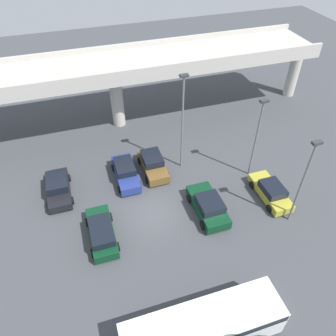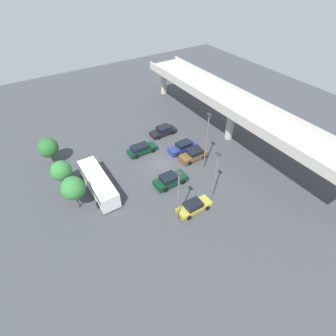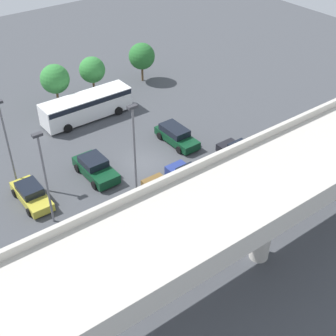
{
  "view_description": "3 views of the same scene",
  "coord_description": "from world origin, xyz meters",
  "px_view_note": "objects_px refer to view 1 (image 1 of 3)",
  "views": [
    {
      "loc": [
        -4.17,
        -16.61,
        20.27
      ],
      "look_at": [
        2.42,
        3.86,
        1.12
      ],
      "focal_mm": 35.0,
      "sensor_mm": 36.0,
      "label": 1
    },
    {
      "loc": [
        26.45,
        -15.47,
        25.78
      ],
      "look_at": [
        1.97,
        0.07,
        0.78
      ],
      "focal_mm": 28.0,
      "sensor_mm": 36.0,
      "label": 2
    },
    {
      "loc": [
        18.22,
        27.68,
        23.57
      ],
      "look_at": [
        -0.04,
        3.38,
        1.43
      ],
      "focal_mm": 50.0,
      "sensor_mm": 36.0,
      "label": 3
    }
  ],
  "objects_px": {
    "parked_car_3": "(153,164)",
    "lamp_post_mid_lot": "(183,118)",
    "parked_car_1": "(102,232)",
    "shuttle_bus": "(203,327)",
    "parked_car_2": "(125,172)",
    "lamp_post_near_aisle": "(257,133)",
    "lamp_post_by_overpass": "(304,178)",
    "parked_car_5": "(271,191)",
    "parked_car_0": "(58,187)",
    "parked_car_4": "(208,206)"
  },
  "relations": [
    {
      "from": "parked_car_3",
      "to": "lamp_post_mid_lot",
      "type": "height_order",
      "value": "lamp_post_mid_lot"
    },
    {
      "from": "parked_car_1",
      "to": "shuttle_bus",
      "type": "distance_m",
      "value": 9.9
    },
    {
      "from": "parked_car_2",
      "to": "lamp_post_near_aisle",
      "type": "bearing_deg",
      "value": 75.24
    },
    {
      "from": "lamp_post_mid_lot",
      "to": "lamp_post_by_overpass",
      "type": "distance_m",
      "value": 10.56
    },
    {
      "from": "parked_car_2",
      "to": "parked_car_5",
      "type": "xyz_separation_m",
      "value": [
        11.06,
        -5.99,
        -0.07
      ]
    },
    {
      "from": "parked_car_0",
      "to": "lamp_post_near_aisle",
      "type": "relative_size",
      "value": 0.61
    },
    {
      "from": "parked_car_3",
      "to": "shuttle_bus",
      "type": "bearing_deg",
      "value": -5.03
    },
    {
      "from": "parked_car_4",
      "to": "lamp_post_near_aisle",
      "type": "xyz_separation_m",
      "value": [
        5.36,
        3.09,
        3.75
      ]
    },
    {
      "from": "parked_car_3",
      "to": "lamp_post_by_overpass",
      "type": "xyz_separation_m",
      "value": [
        8.63,
        -8.85,
        3.77
      ]
    },
    {
      "from": "parked_car_0",
      "to": "shuttle_bus",
      "type": "relative_size",
      "value": 0.51
    },
    {
      "from": "parked_car_0",
      "to": "lamp_post_mid_lot",
      "type": "height_order",
      "value": "lamp_post_mid_lot"
    },
    {
      "from": "parked_car_0",
      "to": "parked_car_5",
      "type": "bearing_deg",
      "value": 70.83
    },
    {
      "from": "parked_car_2",
      "to": "lamp_post_mid_lot",
      "type": "bearing_deg",
      "value": 91.2
    },
    {
      "from": "parked_car_0",
      "to": "lamp_post_by_overpass",
      "type": "bearing_deg",
      "value": 63.6
    },
    {
      "from": "parked_car_0",
      "to": "parked_car_2",
      "type": "xyz_separation_m",
      "value": [
        5.82,
        0.12,
        0.02
      ]
    },
    {
      "from": "parked_car_1",
      "to": "parked_car_5",
      "type": "bearing_deg",
      "value": -90.34
    },
    {
      "from": "parked_car_1",
      "to": "shuttle_bus",
      "type": "xyz_separation_m",
      "value": [
        4.35,
        -8.86,
        0.74
      ]
    },
    {
      "from": "parked_car_1",
      "to": "lamp_post_mid_lot",
      "type": "distance_m",
      "value": 11.25
    },
    {
      "from": "shuttle_bus",
      "to": "lamp_post_mid_lot",
      "type": "distance_m",
      "value": 15.87
    },
    {
      "from": "lamp_post_mid_lot",
      "to": "lamp_post_by_overpass",
      "type": "relative_size",
      "value": 1.19
    },
    {
      "from": "parked_car_0",
      "to": "shuttle_bus",
      "type": "distance_m",
      "value": 16.29
    },
    {
      "from": "parked_car_5",
      "to": "shuttle_bus",
      "type": "xyz_separation_m",
      "value": [
        -9.78,
        -8.78,
        0.82
      ]
    },
    {
      "from": "parked_car_0",
      "to": "parked_car_3",
      "type": "height_order",
      "value": "parked_car_3"
    },
    {
      "from": "parked_car_1",
      "to": "lamp_post_by_overpass",
      "type": "relative_size",
      "value": 0.61
    },
    {
      "from": "parked_car_5",
      "to": "lamp_post_near_aisle",
      "type": "xyz_separation_m",
      "value": [
        -0.29,
        3.15,
        3.84
      ]
    },
    {
      "from": "parked_car_0",
      "to": "lamp_post_near_aisle",
      "type": "distance_m",
      "value": 17.23
    },
    {
      "from": "parked_car_4",
      "to": "shuttle_bus",
      "type": "bearing_deg",
      "value": 154.9
    },
    {
      "from": "parked_car_1",
      "to": "parked_car_4",
      "type": "bearing_deg",
      "value": -90.18
    },
    {
      "from": "parked_car_3",
      "to": "lamp_post_mid_lot",
      "type": "distance_m",
      "value": 5.26
    },
    {
      "from": "parked_car_3",
      "to": "parked_car_4",
      "type": "height_order",
      "value": "parked_car_3"
    },
    {
      "from": "lamp_post_near_aisle",
      "to": "parked_car_4",
      "type": "bearing_deg",
      "value": -150.01
    },
    {
      "from": "lamp_post_near_aisle",
      "to": "lamp_post_mid_lot",
      "type": "relative_size",
      "value": 0.83
    },
    {
      "from": "lamp_post_mid_lot",
      "to": "parked_car_3",
      "type": "bearing_deg",
      "value": 176.65
    },
    {
      "from": "parked_car_0",
      "to": "parked_car_5",
      "type": "height_order",
      "value": "parked_car_0"
    },
    {
      "from": "lamp_post_by_overpass",
      "to": "shuttle_bus",
      "type": "bearing_deg",
      "value": -148.12
    },
    {
      "from": "parked_car_3",
      "to": "lamp_post_near_aisle",
      "type": "distance_m",
      "value": 9.51
    },
    {
      "from": "lamp_post_by_overpass",
      "to": "lamp_post_near_aisle",
      "type": "bearing_deg",
      "value": 94.5
    },
    {
      "from": "parked_car_3",
      "to": "parked_car_5",
      "type": "distance_m",
      "value": 10.52
    },
    {
      "from": "lamp_post_near_aisle",
      "to": "parked_car_5",
      "type": "bearing_deg",
      "value": -84.81
    },
    {
      "from": "parked_car_2",
      "to": "lamp_post_by_overpass",
      "type": "bearing_deg",
      "value": 52.6
    },
    {
      "from": "parked_car_5",
      "to": "shuttle_bus",
      "type": "height_order",
      "value": "shuttle_bus"
    },
    {
      "from": "shuttle_bus",
      "to": "lamp_post_mid_lot",
      "type": "bearing_deg",
      "value": 74.96
    },
    {
      "from": "shuttle_bus",
      "to": "lamp_post_near_aisle",
      "type": "relative_size",
      "value": 1.2
    },
    {
      "from": "lamp_post_near_aisle",
      "to": "lamp_post_mid_lot",
      "type": "distance_m",
      "value": 6.29
    },
    {
      "from": "parked_car_3",
      "to": "parked_car_1",
      "type": "bearing_deg",
      "value": -42.59
    },
    {
      "from": "parked_car_3",
      "to": "lamp_post_near_aisle",
      "type": "bearing_deg",
      "value": 69.2
    },
    {
      "from": "parked_car_5",
      "to": "lamp_post_near_aisle",
      "type": "relative_size",
      "value": 0.6
    },
    {
      "from": "parked_car_2",
      "to": "shuttle_bus",
      "type": "xyz_separation_m",
      "value": [
        1.27,
        -14.77,
        0.75
      ]
    },
    {
      "from": "parked_car_3",
      "to": "parked_car_5",
      "type": "bearing_deg",
      "value": 53.53
    },
    {
      "from": "parked_car_1",
      "to": "parked_car_2",
      "type": "bearing_deg",
      "value": -27.51
    }
  ]
}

